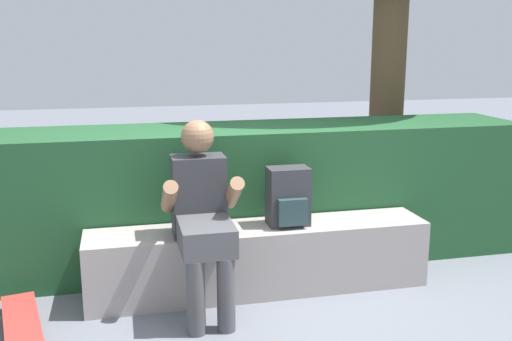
% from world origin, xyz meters
% --- Properties ---
extents(ground_plane, '(24.00, 24.00, 0.00)m').
position_xyz_m(ground_plane, '(0.00, 0.00, 0.00)').
color(ground_plane, slate).
extents(bench_main, '(2.34, 0.42, 0.46)m').
position_xyz_m(bench_main, '(0.00, 0.37, 0.23)').
color(bench_main, '#9D938F').
rests_on(bench_main, ground).
extents(person_skater, '(0.49, 0.62, 1.21)m').
position_xyz_m(person_skater, '(-0.42, 0.16, 0.66)').
color(person_skater, '#333338').
rests_on(person_skater, ground).
extents(skateboard_beside_bench, '(0.35, 0.82, 0.09)m').
position_xyz_m(skateboard_beside_bench, '(-1.52, 0.07, 0.07)').
color(skateboard_beside_bench, '#BC3833').
rests_on(skateboard_beside_bench, ground).
extents(backpack_on_bench, '(0.28, 0.23, 0.40)m').
position_xyz_m(backpack_on_bench, '(0.20, 0.36, 0.66)').
color(backpack_on_bench, '#333338').
rests_on(backpack_on_bench, bench_main).
extents(hedge_row, '(4.75, 0.76, 1.06)m').
position_xyz_m(hedge_row, '(-0.15, 0.97, 0.53)').
color(hedge_row, '#1F4C2A').
rests_on(hedge_row, ground).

